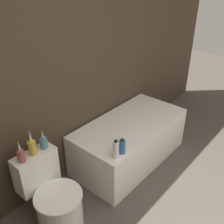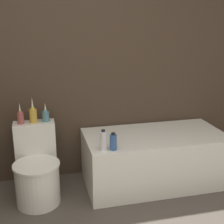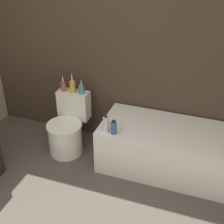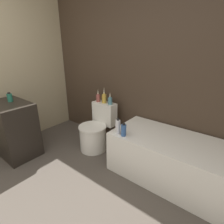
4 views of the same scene
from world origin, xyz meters
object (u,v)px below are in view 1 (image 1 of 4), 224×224
object	(u,v)px
vase_silver	(32,146)
shampoo_bottle_tall	(116,149)
toilet	(54,200)
shampoo_bottle_short	(122,147)
vase_bronze	(44,142)
bathtub	(130,141)
vase_gold	(21,155)

from	to	relation	value
vase_silver	shampoo_bottle_tall	world-z (taller)	vase_silver
toilet	shampoo_bottle_tall	xyz separation A→B (m)	(0.61, -0.24, 0.35)
toilet	shampoo_bottle_short	bearing A→B (deg)	-19.18
vase_bronze	shampoo_bottle_short	world-z (taller)	vase_bronze
bathtub	shampoo_bottle_short	bearing A→B (deg)	-151.02
shampoo_bottle_tall	shampoo_bottle_short	xyz separation A→B (m)	(0.09, -0.01, -0.02)
toilet	vase_gold	xyz separation A→B (m)	(-0.12, 0.20, 0.50)
bathtub	shampoo_bottle_tall	world-z (taller)	shampoo_bottle_tall
shampoo_bottle_tall	shampoo_bottle_short	size ratio (longest dim) A/B	1.22
vase_gold	shampoo_bottle_tall	xyz separation A→B (m)	(0.74, -0.44, -0.15)
vase_gold	vase_bronze	distance (m)	0.24
vase_gold	vase_bronze	bearing A→B (deg)	2.75
shampoo_bottle_tall	vase_gold	bearing A→B (deg)	148.86
toilet	shampoo_bottle_short	world-z (taller)	toilet
vase_silver	shampoo_bottle_tall	bearing A→B (deg)	-36.56
bathtub	vase_gold	distance (m)	1.46
bathtub	vase_gold	bearing A→B (deg)	173.30
vase_silver	shampoo_bottle_short	world-z (taller)	vase_silver
toilet	shampoo_bottle_tall	size ratio (longest dim) A/B	3.57
bathtub	shampoo_bottle_tall	size ratio (longest dim) A/B	7.24
vase_gold	bathtub	bearing A→B (deg)	-6.70
toilet	vase_bronze	world-z (taller)	vase_bronze
shampoo_bottle_short	vase_gold	bearing A→B (deg)	151.47
bathtub	vase_bronze	distance (m)	1.23
vase_silver	vase_bronze	bearing A→B (deg)	0.45
vase_silver	toilet	bearing A→B (deg)	-90.00
vase_gold	vase_bronze	xyz separation A→B (m)	(0.24, 0.01, -0.01)
bathtub	vase_silver	distance (m)	1.35
toilet	vase_silver	size ratio (longest dim) A/B	2.79
vase_silver	vase_bronze	distance (m)	0.12
vase_silver	shampoo_bottle_short	distance (m)	0.86
shampoo_bottle_tall	shampoo_bottle_short	distance (m)	0.09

